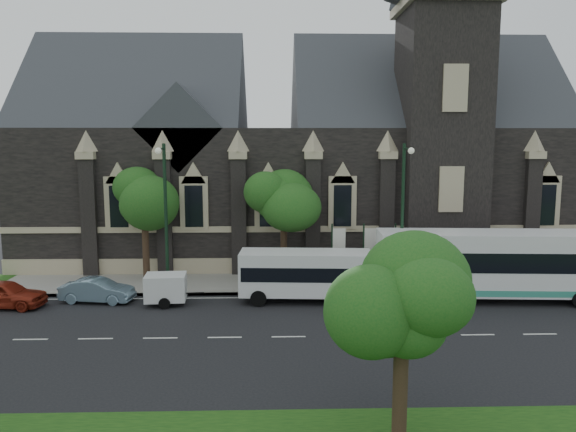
{
  "coord_description": "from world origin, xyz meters",
  "views": [
    {
      "loc": [
        2.26,
        -24.52,
        9.13
      ],
      "look_at": [
        3.15,
        6.0,
        4.92
      ],
      "focal_mm": 33.92,
      "sensor_mm": 36.0,
      "label": 1
    }
  ],
  "objects_px": {
    "tree_park_east": "(407,298)",
    "tree_walk_right": "(287,192)",
    "banner_flag_right": "(399,249)",
    "shuttle_bus": "(306,273)",
    "tour_coach": "(498,263)",
    "car_far_red": "(4,294)",
    "street_lamp_near": "(403,210)",
    "sedan": "(97,290)",
    "street_lamp_mid": "(165,211)",
    "banner_flag_left": "(336,249)",
    "box_trailer": "(166,288)",
    "tree_walk_left": "(148,194)",
    "banner_flag_center": "(368,249)"
  },
  "relations": [
    {
      "from": "tree_park_east",
      "to": "tree_walk_right",
      "type": "xyz_separation_m",
      "value": [
        -2.96,
        20.04,
        1.2
      ]
    },
    {
      "from": "banner_flag_right",
      "to": "shuttle_bus",
      "type": "distance_m",
      "value": 6.95
    },
    {
      "from": "tour_coach",
      "to": "car_far_red",
      "type": "distance_m",
      "value": 27.84
    },
    {
      "from": "street_lamp_near",
      "to": "sedan",
      "type": "distance_m",
      "value": 18.34
    },
    {
      "from": "street_lamp_mid",
      "to": "banner_flag_left",
      "type": "bearing_deg",
      "value": 10.5
    },
    {
      "from": "box_trailer",
      "to": "sedan",
      "type": "height_order",
      "value": "box_trailer"
    },
    {
      "from": "banner_flag_left",
      "to": "tree_walk_right",
      "type": "bearing_deg",
      "value": 150.9
    },
    {
      "from": "tree_walk_left",
      "to": "tour_coach",
      "type": "distance_m",
      "value": 21.9
    },
    {
      "from": "tree_park_east",
      "to": "shuttle_bus",
      "type": "xyz_separation_m",
      "value": [
        -2.01,
        15.12,
        -2.95
      ]
    },
    {
      "from": "sedan",
      "to": "car_far_red",
      "type": "height_order",
      "value": "car_far_red"
    },
    {
      "from": "tree_walk_left",
      "to": "sedan",
      "type": "relative_size",
      "value": 1.85
    },
    {
      "from": "shuttle_bus",
      "to": "car_far_red",
      "type": "relative_size",
      "value": 1.69
    },
    {
      "from": "street_lamp_near",
      "to": "street_lamp_mid",
      "type": "relative_size",
      "value": 1.0
    },
    {
      "from": "tree_park_east",
      "to": "car_far_red",
      "type": "xyz_separation_m",
      "value": [
        -18.75,
        14.35,
        -3.85
      ]
    },
    {
      "from": "tree_walk_right",
      "to": "street_lamp_near",
      "type": "distance_m",
      "value": 7.72
    },
    {
      "from": "tour_coach",
      "to": "sedan",
      "type": "relative_size",
      "value": 3.34
    },
    {
      "from": "street_lamp_near",
      "to": "banner_flag_left",
      "type": "relative_size",
      "value": 2.25
    },
    {
      "from": "shuttle_bus",
      "to": "tree_walk_right",
      "type": "bearing_deg",
      "value": 104.47
    },
    {
      "from": "banner_flag_left",
      "to": "car_far_red",
      "type": "bearing_deg",
      "value": -168.11
    },
    {
      "from": "tree_walk_right",
      "to": "banner_flag_right",
      "type": "bearing_deg",
      "value": -13.6
    },
    {
      "from": "tour_coach",
      "to": "banner_flag_right",
      "type": "bearing_deg",
      "value": 149.43
    },
    {
      "from": "tree_park_east",
      "to": "street_lamp_near",
      "type": "distance_m",
      "value": 16.86
    },
    {
      "from": "tree_walk_left",
      "to": "banner_flag_right",
      "type": "distance_m",
      "value": 16.52
    },
    {
      "from": "street_lamp_mid",
      "to": "sedan",
      "type": "xyz_separation_m",
      "value": [
        -3.76,
        -1.17,
        -4.43
      ]
    },
    {
      "from": "street_lamp_mid",
      "to": "shuttle_bus",
      "type": "height_order",
      "value": "street_lamp_mid"
    },
    {
      "from": "tree_walk_right",
      "to": "street_lamp_near",
      "type": "xyz_separation_m",
      "value": [
        6.79,
        -3.62,
        -0.71
      ]
    },
    {
      "from": "tree_walk_left",
      "to": "box_trailer",
      "type": "bearing_deg",
      "value": -69.09
    },
    {
      "from": "shuttle_bus",
      "to": "banner_flag_right",
      "type": "bearing_deg",
      "value": 31.08
    },
    {
      "from": "shuttle_bus",
      "to": "street_lamp_near",
      "type": "bearing_deg",
      "value": 15.98
    },
    {
      "from": "banner_flag_right",
      "to": "car_far_red",
      "type": "xyz_separation_m",
      "value": [
        -22.86,
        -3.97,
        -1.62
      ]
    },
    {
      "from": "tree_park_east",
      "to": "banner_flag_center",
      "type": "bearing_deg",
      "value": 83.43
    },
    {
      "from": "box_trailer",
      "to": "car_far_red",
      "type": "height_order",
      "value": "box_trailer"
    },
    {
      "from": "tree_park_east",
      "to": "car_far_red",
      "type": "height_order",
      "value": "tree_park_east"
    },
    {
      "from": "sedan",
      "to": "street_lamp_mid",
      "type": "bearing_deg",
      "value": -65.09
    },
    {
      "from": "tree_walk_right",
      "to": "sedan",
      "type": "height_order",
      "value": "tree_walk_right"
    },
    {
      "from": "banner_flag_right",
      "to": "box_trailer",
      "type": "distance_m",
      "value": 14.57
    },
    {
      "from": "banner_flag_right",
      "to": "shuttle_bus",
      "type": "relative_size",
      "value": 0.53
    },
    {
      "from": "banner_flag_center",
      "to": "banner_flag_right",
      "type": "distance_m",
      "value": 2.0
    },
    {
      "from": "tree_walk_right",
      "to": "banner_flag_center",
      "type": "bearing_deg",
      "value": -18.64
    },
    {
      "from": "street_lamp_near",
      "to": "banner_flag_right",
      "type": "height_order",
      "value": "street_lamp_near"
    },
    {
      "from": "tour_coach",
      "to": "banner_flag_left",
      "type": "bearing_deg",
      "value": 162.99
    },
    {
      "from": "banner_flag_center",
      "to": "sedan",
      "type": "height_order",
      "value": "banner_flag_center"
    },
    {
      "from": "banner_flag_center",
      "to": "shuttle_bus",
      "type": "height_order",
      "value": "banner_flag_center"
    },
    {
      "from": "car_far_red",
      "to": "tour_coach",
      "type": "bearing_deg",
      "value": -82.86
    },
    {
      "from": "shuttle_bus",
      "to": "sedan",
      "type": "relative_size",
      "value": 1.84
    },
    {
      "from": "tree_park_east",
      "to": "banner_flag_left",
      "type": "relative_size",
      "value": 1.57
    },
    {
      "from": "tree_walk_right",
      "to": "sedan",
      "type": "bearing_deg",
      "value": -156.41
    },
    {
      "from": "banner_flag_center",
      "to": "street_lamp_mid",
      "type": "bearing_deg",
      "value": -171.18
    },
    {
      "from": "tree_walk_right",
      "to": "shuttle_bus",
      "type": "height_order",
      "value": "tree_walk_right"
    },
    {
      "from": "tree_walk_left",
      "to": "banner_flag_left",
      "type": "distance_m",
      "value": 12.66
    }
  ]
}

